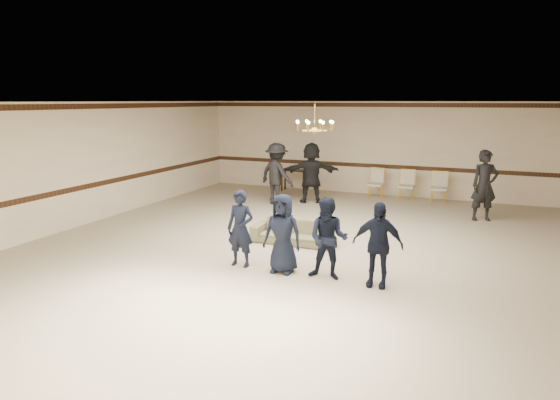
# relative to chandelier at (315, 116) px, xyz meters

# --- Properties ---
(room) EXTENTS (12.01, 14.01, 3.21)m
(room) POSITION_rel_chandelier_xyz_m (0.00, -1.00, -1.28)
(room) COLOR tan
(room) RESTS_ON ground
(chair_rail) EXTENTS (12.00, 0.02, 0.14)m
(chair_rail) POSITION_rel_chandelier_xyz_m (0.00, 5.99, -1.88)
(chair_rail) COLOR #3A1E11
(chair_rail) RESTS_ON wall_back
(crown_molding) EXTENTS (12.00, 0.02, 0.14)m
(crown_molding) POSITION_rel_chandelier_xyz_m (0.00, 5.99, 0.21)
(crown_molding) COLOR #3A1E11
(crown_molding) RESTS_ON wall_back
(chandelier) EXTENTS (0.94, 0.94, 0.89)m
(chandelier) POSITION_rel_chandelier_xyz_m (0.00, 0.00, 0.00)
(chandelier) COLOR #BA923B
(chandelier) RESTS_ON ceiling
(boy_a) EXTENTS (0.56, 0.37, 1.52)m
(boy_a) POSITION_rel_chandelier_xyz_m (-0.69, -2.41, -2.11)
(boy_a) COLOR black
(boy_a) RESTS_ON floor
(boy_b) EXTENTS (0.75, 0.50, 1.52)m
(boy_b) POSITION_rel_chandelier_xyz_m (0.21, -2.41, -2.11)
(boy_b) COLOR black
(boy_b) RESTS_ON floor
(boy_c) EXTENTS (0.77, 0.61, 1.52)m
(boy_c) POSITION_rel_chandelier_xyz_m (1.11, -2.41, -2.11)
(boy_c) COLOR black
(boy_c) RESTS_ON floor
(boy_d) EXTENTS (0.90, 0.39, 1.52)m
(boy_d) POSITION_rel_chandelier_xyz_m (2.01, -2.41, -2.11)
(boy_d) COLOR black
(boy_d) RESTS_ON floor
(settee) EXTENTS (1.87, 0.76, 0.54)m
(settee) POSITION_rel_chandelier_xyz_m (-0.32, -0.55, -2.60)
(settee) COLOR #686445
(settee) RESTS_ON floor
(adult_left) EXTENTS (1.42, 1.11, 1.94)m
(adult_left) POSITION_rel_chandelier_xyz_m (-2.28, 3.12, -1.91)
(adult_left) COLOR black
(adult_left) RESTS_ON floor
(adult_mid) EXTENTS (1.88, 1.21, 1.94)m
(adult_mid) POSITION_rel_chandelier_xyz_m (-1.38, 3.82, -1.91)
(adult_mid) COLOR black
(adult_mid) RESTS_ON floor
(adult_right) EXTENTS (0.83, 0.71, 1.94)m
(adult_right) POSITION_rel_chandelier_xyz_m (3.72, 3.42, -1.91)
(adult_right) COLOR black
(adult_right) RESTS_ON floor
(banquet_chair_left) EXTENTS (0.53, 0.53, 1.00)m
(banquet_chair_left) POSITION_rel_chandelier_xyz_m (0.42, 5.21, -2.37)
(banquet_chair_left) COLOR beige
(banquet_chair_left) RESTS_ON floor
(banquet_chair_mid) EXTENTS (0.50, 0.50, 1.00)m
(banquet_chair_mid) POSITION_rel_chandelier_xyz_m (1.42, 5.21, -2.37)
(banquet_chair_mid) COLOR beige
(banquet_chair_mid) RESTS_ON floor
(banquet_chair_right) EXTENTS (0.52, 0.52, 1.00)m
(banquet_chair_right) POSITION_rel_chandelier_xyz_m (2.42, 5.21, -2.37)
(banquet_chair_right) COLOR beige
(banquet_chair_right) RESTS_ON floor
(console_table) EXTENTS (0.98, 0.48, 0.80)m
(console_table) POSITION_rel_chandelier_xyz_m (-2.58, 5.41, -2.48)
(console_table) COLOR black
(console_table) RESTS_ON floor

